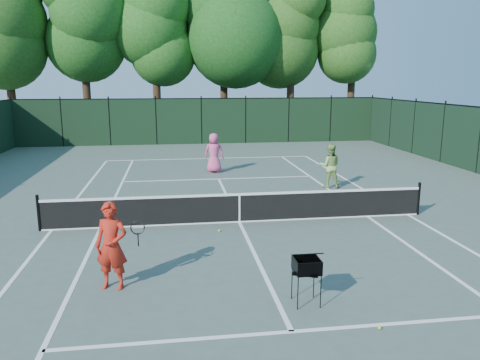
{
  "coord_description": "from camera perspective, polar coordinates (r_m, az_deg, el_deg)",
  "views": [
    {
      "loc": [
        -1.93,
        -13.53,
        4.26
      ],
      "look_at": [
        0.16,
        1.0,
        1.1
      ],
      "focal_mm": 35.0,
      "sensor_mm": 36.0,
      "label": 1
    }
  ],
  "objects": [
    {
      "name": "ground",
      "position": [
        14.32,
        -0.07,
        -5.16
      ],
      "size": [
        90.0,
        90.0,
        0.0
      ],
      "primitive_type": "plane",
      "color": "#47564E",
      "rests_on": "ground"
    },
    {
      "name": "loose_ball_midcourt",
      "position": [
        13.45,
        -2.56,
        -6.18
      ],
      "size": [
        0.07,
        0.07,
        0.07
      ],
      "primitive_type": "sphere",
      "color": "#CFEC30",
      "rests_on": "ground"
    },
    {
      "name": "tree_5",
      "position": [
        38.41,
        13.71,
        16.98
      ],
      "size": [
        5.8,
        5.8,
        12.23
      ],
      "color": "black",
      "rests_on": "ground"
    },
    {
      "name": "sideline_doubles_right",
      "position": [
        16.01,
        19.8,
        -4.01
      ],
      "size": [
        0.1,
        23.77,
        0.01
      ],
      "primitive_type": "cube",
      "color": "white",
      "rests_on": "ground"
    },
    {
      "name": "service_line_near",
      "position": [
        8.53,
        6.33,
        -17.89
      ],
      "size": [
        8.23,
        0.1,
        0.01
      ],
      "primitive_type": "cube",
      "color": "white",
      "rests_on": "ground"
    },
    {
      "name": "service_line_far",
      "position": [
        20.47,
        -2.61,
        0.14
      ],
      "size": [
        8.23,
        0.1,
        0.01
      ],
      "primitive_type": "cube",
      "color": "white",
      "rests_on": "ground"
    },
    {
      "name": "tennis_net",
      "position": [
        14.18,
        -0.07,
        -3.32
      ],
      "size": [
        11.69,
        0.09,
        1.06
      ],
      "color": "black",
      "rests_on": "ground"
    },
    {
      "name": "sideline_singles_right",
      "position": [
        15.42,
        15.29,
        -4.32
      ],
      "size": [
        0.1,
        23.77,
        0.01
      ],
      "primitive_type": "cube",
      "color": "white",
      "rests_on": "ground"
    },
    {
      "name": "tree_0",
      "position": [
        36.95,
        -26.83,
        16.96
      ],
      "size": [
        6.4,
        6.4,
        13.14
      ],
      "color": "black",
      "rests_on": "ground"
    },
    {
      "name": "tree_3",
      "position": [
        36.36,
        -2.04,
        19.65
      ],
      "size": [
        7.0,
        7.0,
        14.45
      ],
      "color": "black",
      "rests_on": "ground"
    },
    {
      "name": "coach",
      "position": [
        10.03,
        -15.37,
        -7.73
      ],
      "size": [
        1.05,
        0.59,
        1.85
      ],
      "rotation": [
        0.0,
        0.0,
        -0.24
      ],
      "color": "red",
      "rests_on": "ground"
    },
    {
      "name": "loose_ball_near_cart",
      "position": [
        8.87,
        16.64,
        -16.87
      ],
      "size": [
        0.07,
        0.07,
        0.07
      ],
      "primitive_type": "sphere",
      "color": "#B4CB29",
      "rests_on": "ground"
    },
    {
      "name": "sideline_doubles_left",
      "position": [
        14.63,
        -21.98,
        -5.69
      ],
      "size": [
        0.1,
        23.77,
        0.01
      ],
      "primitive_type": "cube",
      "color": "white",
      "rests_on": "ground"
    },
    {
      "name": "baseline_far",
      "position": [
        25.84,
        -3.81,
        2.64
      ],
      "size": [
        10.97,
        0.1,
        0.01
      ],
      "primitive_type": "cube",
      "color": "white",
      "rests_on": "ground"
    },
    {
      "name": "tree_2",
      "position": [
        35.52,
        -10.37,
        17.57
      ],
      "size": [
        6.0,
        6.0,
        12.4
      ],
      "color": "black",
      "rests_on": "ground"
    },
    {
      "name": "tree_1",
      "position": [
        36.32,
        -18.76,
        18.55
      ],
      "size": [
        6.8,
        6.8,
        13.98
      ],
      "color": "black",
      "rests_on": "ground"
    },
    {
      "name": "ball_hopper",
      "position": [
        9.17,
        8.14,
        -10.29
      ],
      "size": [
        0.64,
        0.64,
        0.93
      ],
      "rotation": [
        0.0,
        0.0,
        -0.42
      ],
      "color": "black",
      "rests_on": "ground"
    },
    {
      "name": "sideline_singles_left",
      "position": [
        14.35,
        -16.64,
        -5.63
      ],
      "size": [
        0.1,
        23.77,
        0.01
      ],
      "primitive_type": "cube",
      "color": "white",
      "rests_on": "ground"
    },
    {
      "name": "player_green",
      "position": [
        19.01,
        10.9,
        1.69
      ],
      "size": [
        0.99,
        0.85,
        1.76
      ],
      "rotation": [
        0.0,
        0.0,
        2.91
      ],
      "color": "#8CB359",
      "rests_on": "ground"
    },
    {
      "name": "center_service_line",
      "position": [
        14.32,
        -0.07,
        -5.15
      ],
      "size": [
        0.1,
        12.8,
        0.01
      ],
      "primitive_type": "cube",
      "color": "white",
      "rests_on": "ground"
    },
    {
      "name": "player_pink",
      "position": [
        21.82,
        -3.19,
        3.33
      ],
      "size": [
        0.98,
        0.71,
        1.84
      ],
      "rotation": [
        0.0,
        0.0,
        3.0
      ],
      "color": "#D74C81",
      "rests_on": "ground"
    },
    {
      "name": "tree_4",
      "position": [
        36.46,
        6.35,
        18.2
      ],
      "size": [
        6.2,
        6.2,
        12.97
      ],
      "color": "black",
      "rests_on": "ground"
    },
    {
      "name": "fence_far",
      "position": [
        31.71,
        -4.71,
        7.12
      ],
      "size": [
        24.0,
        0.05,
        3.0
      ],
      "primitive_type": "cube",
      "color": "black",
      "rests_on": "ground"
    }
  ]
}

